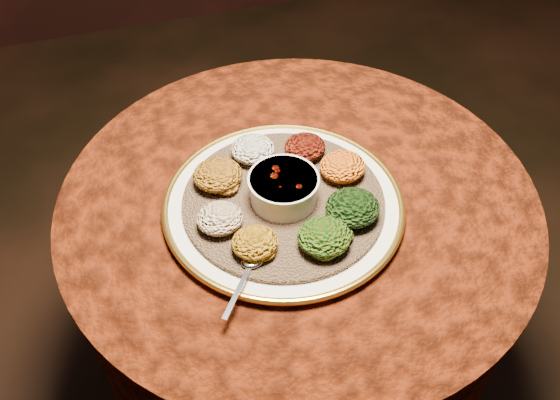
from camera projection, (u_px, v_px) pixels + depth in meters
name	position (u px, v px, depth m)	size (l,w,h in m)	color
table	(297.00, 252.00, 1.37)	(0.96, 0.96, 0.73)	black
platter	(283.00, 205.00, 1.21)	(0.49, 0.49, 0.02)	silver
injera	(283.00, 201.00, 1.20)	(0.39, 0.39, 0.01)	#845F42
stew_bowl	(283.00, 187.00, 1.17)	(0.14, 0.14, 0.06)	silver
spoon	(250.00, 266.00, 1.08)	(0.10, 0.12, 0.01)	silver
portion_ayib	(253.00, 149.00, 1.26)	(0.09, 0.08, 0.04)	white
portion_kitfo	(305.00, 147.00, 1.27)	(0.08, 0.08, 0.04)	black
portion_tikil	(342.00, 166.00, 1.23)	(0.09, 0.09, 0.04)	#AA7E0E
portion_gomen	(353.00, 208.00, 1.15)	(0.10, 0.10, 0.05)	black
portion_mixveg	(324.00, 237.00, 1.10)	(0.10, 0.09, 0.05)	#9E210A
portion_kik	(255.00, 243.00, 1.10)	(0.08, 0.08, 0.04)	#BB7510
portion_timatim	(220.00, 218.00, 1.14)	(0.09, 0.08, 0.04)	maroon
portion_shiro	(218.00, 175.00, 1.21)	(0.10, 0.09, 0.05)	#9F5513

